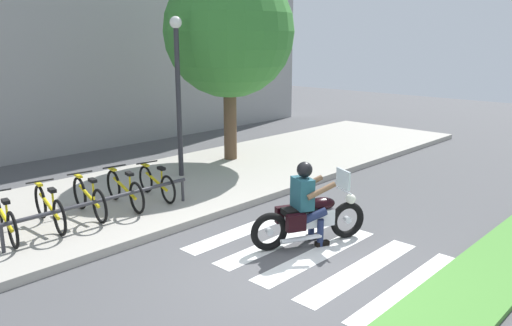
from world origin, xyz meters
TOP-DOWN VIEW (x-y plane):
  - ground_plane at (0.00, 0.00)m, footprint 48.00×48.00m
  - sidewalk at (0.00, 4.60)m, footprint 24.00×4.40m
  - crosswalk_stripe_0 at (0.95, -1.60)m, footprint 2.80×0.40m
  - crosswalk_stripe_1 at (0.95, -0.80)m, footprint 2.80×0.40m
  - crosswalk_stripe_2 at (0.95, 0.00)m, footprint 2.80×0.40m
  - crosswalk_stripe_3 at (0.95, 0.80)m, footprint 2.80×0.40m
  - crosswalk_stripe_4 at (0.95, 1.60)m, footprint 2.80×0.40m
  - motorcycle at (1.23, 0.37)m, footprint 1.98×1.03m
  - rider at (1.16, 0.41)m, footprint 0.76×0.70m
  - bicycle_0 at (-2.37, 3.95)m, footprint 0.48×1.66m
  - bicycle_1 at (-1.62, 3.95)m, footprint 0.48×1.71m
  - bicycle_2 at (-0.86, 3.95)m, footprint 0.48×1.65m
  - bicycle_3 at (-0.11, 3.95)m, footprint 0.48×1.71m
  - bicycle_4 at (0.65, 3.95)m, footprint 0.48×1.56m
  - bike_rack at (-0.86, 3.40)m, footprint 3.62×0.07m
  - street_lamp at (2.12, 5.00)m, footprint 0.28×0.28m
  - tree_near_rack at (4.16, 5.40)m, footprint 3.45×3.45m

SIDE VIEW (x-z plane):
  - ground_plane at x=0.00m, z-range 0.00..0.00m
  - crosswalk_stripe_0 at x=0.95m, z-range 0.00..0.01m
  - crosswalk_stripe_1 at x=0.95m, z-range 0.00..0.01m
  - crosswalk_stripe_2 at x=0.95m, z-range 0.00..0.01m
  - crosswalk_stripe_3 at x=0.95m, z-range 0.00..0.01m
  - crosswalk_stripe_4 at x=0.95m, z-range 0.00..0.01m
  - sidewalk at x=0.00m, z-range 0.00..0.15m
  - motorcycle at x=1.23m, z-range -0.16..1.08m
  - bicycle_4 at x=0.65m, z-range 0.12..0.84m
  - bicycle_0 at x=-2.37m, z-range 0.12..0.87m
  - bicycle_3 at x=-0.11m, z-range 0.12..0.87m
  - bicycle_1 at x=-1.62m, z-range 0.12..0.88m
  - bicycle_2 at x=-0.86m, z-range 0.12..0.89m
  - bike_rack at x=-0.86m, z-range 0.32..0.81m
  - rider at x=1.16m, z-range 0.11..1.55m
  - street_lamp at x=2.12m, z-range 0.44..4.34m
  - tree_near_rack at x=4.16m, z-range 0.91..6.21m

